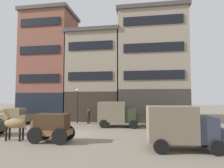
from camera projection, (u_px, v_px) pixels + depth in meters
name	position (u px, v px, depth m)	size (l,w,h in m)	color
ground_plane	(76.00, 134.00, 16.48)	(120.00, 120.00, 0.00)	slate
building_far_left	(49.00, 65.00, 28.34)	(7.29, 6.09, 15.59)	black
building_center_left	(95.00, 76.00, 27.10)	(7.36, 6.09, 12.11)	#33281E
building_center_right	(152.00, 65.00, 25.92)	(9.03, 6.09, 14.66)	#38332D
cargo_wagon	(51.00, 126.00, 13.62)	(2.92, 1.54, 1.98)	brown
draft_horse	(14.00, 123.00, 14.10)	(2.34, 0.62, 2.30)	#937047
delivery_truck_near	(181.00, 126.00, 11.59)	(4.45, 2.37, 2.62)	#333847
delivery_truck_far	(118.00, 113.00, 20.31)	(4.38, 2.20, 2.62)	#2D3823
sedan_light	(165.00, 118.00, 20.51)	(3.80, 2.07, 1.83)	#333847
sedan_parked_curb	(15.00, 116.00, 22.34)	(3.71, 1.87, 1.83)	#7A6B4C
pedestrian_officer	(89.00, 115.00, 22.70)	(0.39, 0.39, 1.79)	black
streetlamp_curbside	(77.00, 101.00, 22.73)	(0.32, 0.32, 4.12)	black
fire_hydrant_curbside	(100.00, 120.00, 22.79)	(0.24, 0.24, 0.83)	maroon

